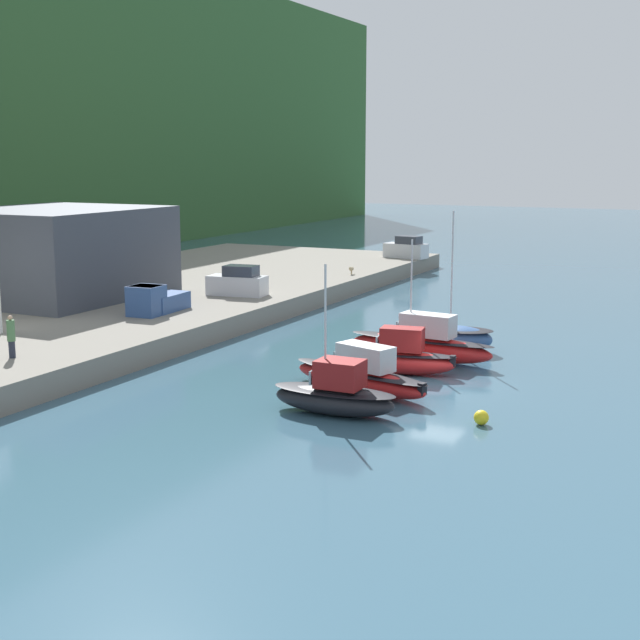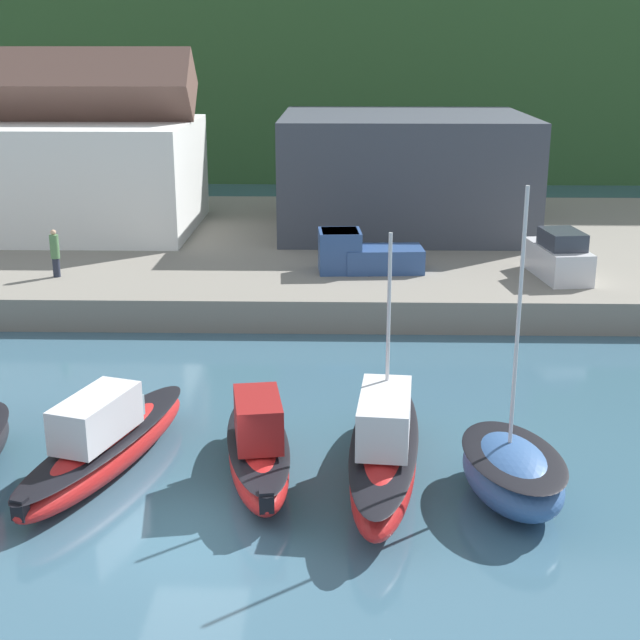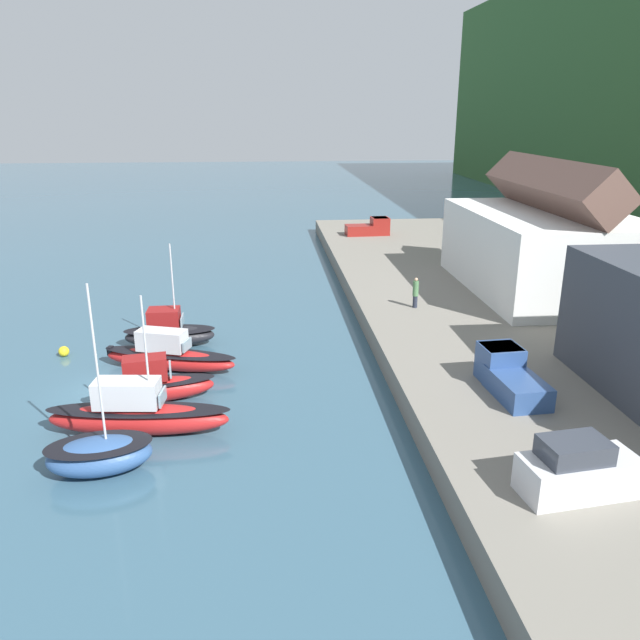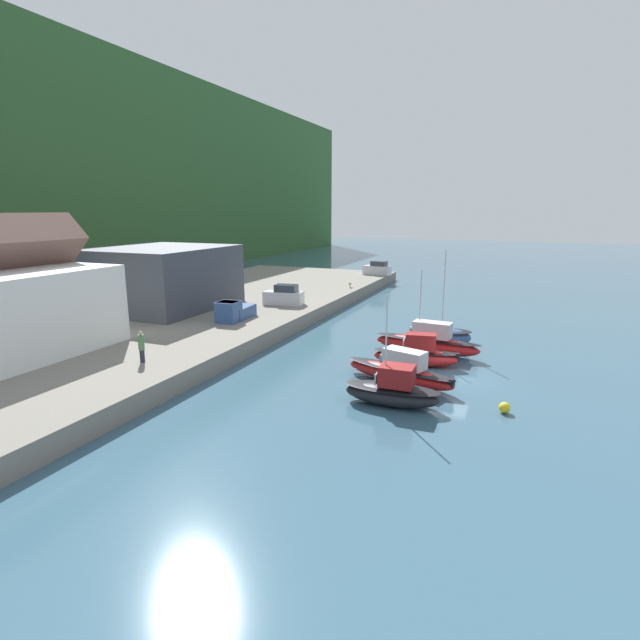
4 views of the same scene
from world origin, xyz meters
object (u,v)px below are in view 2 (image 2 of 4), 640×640
object	(u,v)px
parked_car_0	(559,257)
person_on_quay	(55,253)
pickup_truck_1	(361,254)
moored_boat_4	(512,472)
moored_boat_3	(384,449)
moored_boat_2	(258,448)
moored_boat_1	(105,444)

from	to	relation	value
parked_car_0	person_on_quay	world-z (taller)	parked_car_0
pickup_truck_1	moored_boat_4	bearing A→B (deg)	-173.37
moored_boat_3	person_on_quay	bearing A→B (deg)	135.63
moored_boat_3	person_on_quay	distance (m)	21.64
parked_car_0	pickup_truck_1	bearing A→B (deg)	167.04
moored_boat_4	person_on_quay	xyz separation A→B (m)	(-17.15, 17.46, 1.66)
moored_boat_4	pickup_truck_1	bearing A→B (deg)	92.57
moored_boat_2	moored_boat_4	size ratio (longest dim) A/B	0.80
moored_boat_3	pickup_truck_1	xyz separation A→B (m)	(-0.28, 17.86, 1.20)
moored_boat_2	pickup_truck_1	xyz separation A→B (m)	(3.13, 17.73, 1.29)
moored_boat_3	parked_car_0	size ratio (longest dim) A/B	1.99
moored_boat_4	moored_boat_2	bearing A→B (deg)	162.77
moored_boat_2	pickup_truck_1	world-z (taller)	pickup_truck_1
moored_boat_4	pickup_truck_1	distance (m)	19.18
moored_boat_3	parked_car_0	bearing A→B (deg)	69.06
moored_boat_1	moored_boat_3	distance (m)	7.67
moored_boat_3	moored_boat_2	bearing A→B (deg)	-176.66
moored_boat_3	moored_boat_4	bearing A→B (deg)	-10.61
moored_boat_1	moored_boat_3	world-z (taller)	moored_boat_3
moored_boat_1	person_on_quay	world-z (taller)	person_on_quay
moored_boat_3	parked_car_0	xyz separation A→B (m)	(8.47, 17.00, 1.29)
moored_boat_1	person_on_quay	distance (m)	17.37
moored_boat_4	moored_boat_3	bearing A→B (deg)	155.77
moored_boat_1	moored_boat_4	bearing A→B (deg)	10.63
moored_boat_1	pickup_truck_1	bearing A→B (deg)	84.71
moored_boat_4	person_on_quay	size ratio (longest dim) A/B	3.82
moored_boat_1	parked_car_0	size ratio (longest dim) A/B	1.89
moored_boat_3	moored_boat_1	bearing A→B (deg)	-177.37
parked_car_0	person_on_quay	bearing A→B (deg)	173.90
moored_boat_2	moored_boat_3	size ratio (longest dim) A/B	0.75
moored_boat_1	moored_boat_2	size ratio (longest dim) A/B	1.27
person_on_quay	moored_boat_2	bearing A→B (deg)	-57.38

